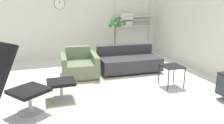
{
  "coord_description": "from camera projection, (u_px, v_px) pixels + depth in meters",
  "views": [
    {
      "loc": [
        -1.02,
        -3.97,
        1.73
      ],
      "look_at": [
        0.35,
        0.2,
        0.55
      ],
      "focal_mm": 35.0,
      "sensor_mm": 36.0,
      "label": 1
    }
  ],
  "objects": [
    {
      "name": "side_table",
      "position": [
        172.0,
        68.0,
        4.63
      ],
      "size": [
        0.43,
        0.43,
        0.46
      ],
      "color": "black",
      "rests_on": "ground_plane"
    },
    {
      "name": "ground_plane",
      "position": [
        99.0,
        92.0,
        4.4
      ],
      "size": [
        12.0,
        12.0,
        0.0
      ],
      "primitive_type": "plane",
      "color": "silver"
    },
    {
      "name": "potted_plant",
      "position": [
        115.0,
        43.0,
        6.86
      ],
      "size": [
        0.51,
        0.52,
        1.42
      ],
      "color": "brown",
      "rests_on": "ground_plane"
    },
    {
      "name": "wall_right",
      "position": [
        224.0,
        19.0,
        4.93
      ],
      "size": [
        0.06,
        12.0,
        2.8
      ],
      "color": "silver",
      "rests_on": "ground_plane"
    },
    {
      "name": "couch_low",
      "position": [
        128.0,
        62.0,
        5.79
      ],
      "size": [
        1.59,
        0.96,
        0.64
      ],
      "rotation": [
        0.0,
        0.0,
        3.11
      ],
      "color": "black",
      "rests_on": "ground_plane"
    },
    {
      "name": "round_rug",
      "position": [
        104.0,
        96.0,
        4.23
      ],
      "size": [
        2.25,
        2.25,
        0.01
      ],
      "color": "#BCB29E",
      "rests_on": "ground_plane"
    },
    {
      "name": "shelf_unit",
      "position": [
        131.0,
        20.0,
        7.3
      ],
      "size": [
        1.32,
        0.28,
        1.81
      ],
      "color": "#BCBCC1",
      "rests_on": "ground_plane"
    },
    {
      "name": "armchair_red",
      "position": [
        80.0,
        66.0,
        5.34
      ],
      "size": [
        0.93,
        0.98,
        0.68
      ],
      "rotation": [
        0.0,
        0.0,
        3.06
      ],
      "color": "silver",
      "rests_on": "ground_plane"
    },
    {
      "name": "lounge_chair",
      "position": [
        4.0,
        76.0,
        3.1
      ],
      "size": [
        1.12,
        1.02,
        1.28
      ],
      "rotation": [
        0.0,
        0.0,
        -0.93
      ],
      "color": "#BCBCC1",
      "rests_on": "ground_plane"
    },
    {
      "name": "wall_back",
      "position": [
        73.0,
        14.0,
        6.92
      ],
      "size": [
        12.0,
        0.09,
        2.8
      ],
      "color": "silver",
      "rests_on": "ground_plane"
    },
    {
      "name": "ottoman",
      "position": [
        61.0,
        85.0,
        4.03
      ],
      "size": [
        0.51,
        0.43,
        0.36
      ],
      "color": "#BCBCC1",
      "rests_on": "ground_plane"
    }
  ]
}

